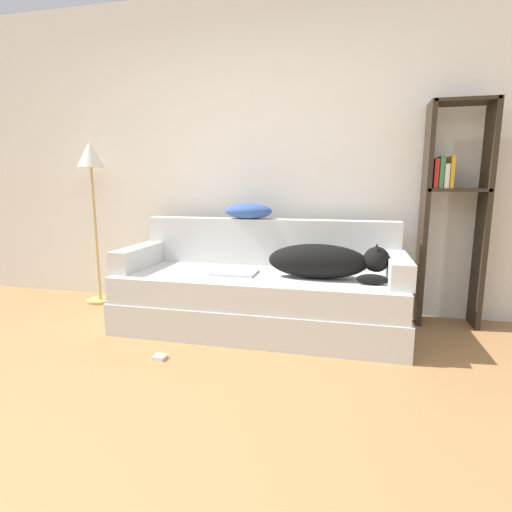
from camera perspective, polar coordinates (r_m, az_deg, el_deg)
name	(u,v)px	position (r m, az deg, el deg)	size (l,w,h in m)	color
ground_plane	(128,463)	(1.87, -17.76, -26.39)	(20.00, 20.00, 0.00)	#9E7042
wall_back	(257,156)	(3.62, 0.13, 14.12)	(7.38, 0.06, 2.70)	silver
couch	(259,302)	(3.08, 0.41, -6.53)	(2.14, 0.84, 0.44)	silver
couch_backrest	(268,242)	(3.33, 1.78, 2.02)	(2.10, 0.15, 0.38)	silver
couch_arm_left	(139,257)	(3.36, -16.34, -0.11)	(0.15, 0.65, 0.17)	silver
couch_arm_right	(398,269)	(2.95, 19.59, -1.71)	(0.15, 0.65, 0.17)	silver
dog	(326,261)	(2.87, 9.92, -0.75)	(0.84, 0.26, 0.26)	black
laptop	(235,273)	(3.01, -3.07, -2.37)	(0.33, 0.25, 0.02)	#B7B7BC
throw_pillow	(248,211)	(3.33, -1.11, 6.43)	(0.40, 0.22, 0.13)	#335199
bookshelf	(453,203)	(3.42, 26.27, 6.80)	(0.46, 0.26, 1.71)	#2D2319
floor_lamp	(92,174)	(3.97, -22.42, 10.77)	(0.26, 0.26, 1.48)	tan
power_adapter	(160,357)	(2.71, -13.58, -13.87)	(0.07, 0.07, 0.02)	silver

